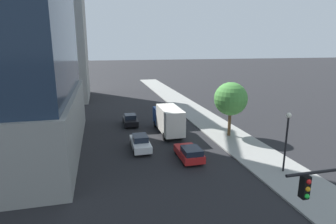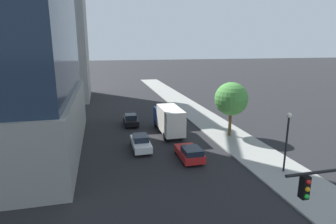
{
  "view_description": "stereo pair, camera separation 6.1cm",
  "coord_description": "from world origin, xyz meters",
  "px_view_note": "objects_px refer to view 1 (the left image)",
  "views": [
    {
      "loc": [
        -5.89,
        -5.8,
        10.64
      ],
      "look_at": [
        -1.86,
        10.55,
        6.58
      ],
      "focal_mm": 29.79,
      "sensor_mm": 36.0,
      "label": 1
    },
    {
      "loc": [
        -5.83,
        -5.82,
        10.64
      ],
      "look_at": [
        -1.86,
        10.55,
        6.58
      ],
      "focal_mm": 29.79,
      "sensor_mm": 36.0,
      "label": 2
    }
  ],
  "objects_px": {
    "construction_building": "(42,24)",
    "car_black": "(130,120)",
    "car_red": "(189,153)",
    "street_tree": "(231,99)",
    "street_lamp": "(287,133)",
    "box_truck": "(168,119)",
    "car_white": "(140,143)"
  },
  "relations": [
    {
      "from": "car_white",
      "to": "street_lamp",
      "type": "bearing_deg",
      "value": -36.78
    },
    {
      "from": "street_tree",
      "to": "box_truck",
      "type": "height_order",
      "value": "street_tree"
    },
    {
      "from": "construction_building",
      "to": "car_white",
      "type": "relative_size",
      "value": 7.37
    },
    {
      "from": "construction_building",
      "to": "car_white",
      "type": "distance_m",
      "value": 37.56
    },
    {
      "from": "car_red",
      "to": "car_white",
      "type": "height_order",
      "value": "car_white"
    },
    {
      "from": "car_white",
      "to": "box_truck",
      "type": "relative_size",
      "value": 0.57
    },
    {
      "from": "car_black",
      "to": "car_white",
      "type": "xyz_separation_m",
      "value": [
        0.0,
        -9.47,
        0.06
      ]
    },
    {
      "from": "box_truck",
      "to": "car_white",
      "type": "bearing_deg",
      "value": -132.07
    },
    {
      "from": "car_white",
      "to": "box_truck",
      "type": "distance_m",
      "value": 6.24
    },
    {
      "from": "construction_building",
      "to": "car_black",
      "type": "xyz_separation_m",
      "value": [
        13.83,
        -22.65,
        -13.77
      ]
    },
    {
      "from": "street_lamp",
      "to": "car_white",
      "type": "relative_size",
      "value": 1.16
    },
    {
      "from": "street_tree",
      "to": "car_white",
      "type": "height_order",
      "value": "street_tree"
    },
    {
      "from": "street_lamp",
      "to": "street_tree",
      "type": "relative_size",
      "value": 0.81
    },
    {
      "from": "car_white",
      "to": "street_tree",
      "type": "bearing_deg",
      "value": 9.1
    },
    {
      "from": "street_lamp",
      "to": "car_white",
      "type": "distance_m",
      "value": 14.1
    },
    {
      "from": "car_white",
      "to": "box_truck",
      "type": "bearing_deg",
      "value": 47.93
    },
    {
      "from": "street_tree",
      "to": "car_black",
      "type": "relative_size",
      "value": 1.58
    },
    {
      "from": "box_truck",
      "to": "street_lamp",
      "type": "bearing_deg",
      "value": -61.53
    },
    {
      "from": "construction_building",
      "to": "street_tree",
      "type": "height_order",
      "value": "construction_building"
    },
    {
      "from": "car_red",
      "to": "street_tree",
      "type": "bearing_deg",
      "value": 39.41
    },
    {
      "from": "street_lamp",
      "to": "car_red",
      "type": "height_order",
      "value": "street_lamp"
    },
    {
      "from": "car_white",
      "to": "car_black",
      "type": "bearing_deg",
      "value": 90.0
    },
    {
      "from": "car_black",
      "to": "box_truck",
      "type": "xyz_separation_m",
      "value": [
        4.11,
        -4.91,
        1.16
      ]
    },
    {
      "from": "street_lamp",
      "to": "car_black",
      "type": "relative_size",
      "value": 1.28
    },
    {
      "from": "construction_building",
      "to": "car_white",
      "type": "bearing_deg",
      "value": -66.7
    },
    {
      "from": "car_red",
      "to": "car_black",
      "type": "bearing_deg",
      "value": 107.21
    },
    {
      "from": "street_lamp",
      "to": "box_truck",
      "type": "xyz_separation_m",
      "value": [
        -6.96,
        12.83,
        -1.69
      ]
    },
    {
      "from": "construction_building",
      "to": "street_lamp",
      "type": "relative_size",
      "value": 6.36
    },
    {
      "from": "construction_building",
      "to": "street_tree",
      "type": "distance_m",
      "value": 40.39
    },
    {
      "from": "car_red",
      "to": "car_black",
      "type": "relative_size",
      "value": 1.0
    },
    {
      "from": "car_black",
      "to": "street_tree",
      "type": "bearing_deg",
      "value": -35.39
    },
    {
      "from": "car_black",
      "to": "box_truck",
      "type": "height_order",
      "value": "box_truck"
    }
  ]
}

